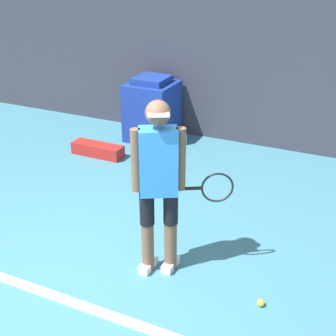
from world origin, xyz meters
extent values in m
plane|color=teal|center=(0.00, 0.00, 0.00)|extent=(24.00, 24.00, 0.00)
cube|color=#383842|center=(0.00, 4.33, 1.14)|extent=(24.00, 0.10, 2.28)
cube|color=white|center=(0.00, 0.01, 0.01)|extent=(21.60, 0.10, 0.01)
cylinder|color=brown|center=(0.47, 0.73, 0.26)|extent=(0.12, 0.12, 0.52)
cylinder|color=black|center=(0.47, 0.73, 0.68)|extent=(0.14, 0.14, 0.32)
cube|color=white|center=(0.47, 0.73, 0.04)|extent=(0.10, 0.24, 0.08)
cylinder|color=brown|center=(0.66, 0.84, 0.26)|extent=(0.12, 0.12, 0.52)
cylinder|color=black|center=(0.66, 0.84, 0.68)|extent=(0.14, 0.14, 0.32)
cube|color=white|center=(0.66, 0.84, 0.04)|extent=(0.10, 0.24, 0.08)
cube|color=#338CE0|center=(0.57, 0.78, 1.16)|extent=(0.39, 0.34, 0.62)
sphere|color=brown|center=(0.57, 0.78, 1.61)|extent=(0.22, 0.22, 0.22)
cube|color=white|center=(0.62, 0.70, 1.63)|extent=(0.22, 0.19, 0.02)
cylinder|color=brown|center=(0.40, 0.69, 1.17)|extent=(0.09, 0.09, 0.59)
cylinder|color=brown|center=(0.74, 0.88, 1.17)|extent=(0.09, 0.09, 0.59)
cylinder|color=black|center=(0.83, 0.93, 0.88)|extent=(0.19, 0.12, 0.03)
torus|color=black|center=(1.04, 1.04, 0.88)|extent=(0.28, 0.16, 0.30)
sphere|color=#D1E533|center=(1.61, 0.68, 0.03)|extent=(0.07, 0.07, 0.07)
cube|color=navy|center=(-1.06, 3.86, 0.46)|extent=(0.73, 0.75, 0.93)
cube|color=navy|center=(-1.06, 3.86, 0.98)|extent=(0.51, 0.53, 0.10)
cube|color=#B2231E|center=(-1.49, 2.87, 0.09)|extent=(0.81, 0.25, 0.18)
cylinder|color=white|center=(-0.47, 3.81, 0.09)|extent=(0.08, 0.08, 0.19)
cylinder|color=black|center=(-0.47, 3.81, 0.20)|extent=(0.04, 0.04, 0.02)
camera|label=1|loc=(2.23, -2.57, 2.87)|focal=50.00mm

